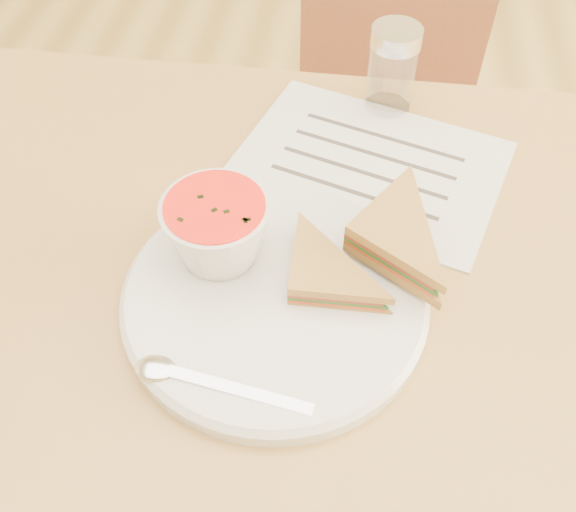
% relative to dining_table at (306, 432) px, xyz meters
% --- Properties ---
extents(dining_table, '(1.00, 0.70, 0.75)m').
position_rel_dining_table_xyz_m(dining_table, '(0.00, 0.00, 0.00)').
color(dining_table, olive).
rests_on(dining_table, floor).
extents(chair_far, '(0.38, 0.38, 0.81)m').
position_rel_dining_table_xyz_m(chair_far, '(0.07, 0.58, 0.03)').
color(chair_far, brown).
rests_on(chair_far, floor).
extents(plate, '(0.36, 0.36, 0.02)m').
position_rel_dining_table_xyz_m(plate, '(-0.03, -0.04, 0.38)').
color(plate, silver).
rests_on(plate, dining_table).
extents(soup_bowl, '(0.13, 0.13, 0.07)m').
position_rel_dining_table_xyz_m(soup_bowl, '(-0.09, 0.00, 0.43)').
color(soup_bowl, silver).
rests_on(soup_bowl, plate).
extents(sandwich_half_a, '(0.10, 0.10, 0.03)m').
position_rel_dining_table_xyz_m(sandwich_half_a, '(-0.02, -0.05, 0.41)').
color(sandwich_half_a, '#B78640').
rests_on(sandwich_half_a, plate).
extents(sandwich_half_b, '(0.16, 0.16, 0.04)m').
position_rel_dining_table_xyz_m(sandwich_half_b, '(0.03, 0.01, 0.42)').
color(sandwich_half_b, '#B78640').
rests_on(sandwich_half_b, plate).
extents(spoon, '(0.19, 0.06, 0.01)m').
position_rel_dining_table_xyz_m(spoon, '(-0.07, -0.15, 0.40)').
color(spoon, silver).
rests_on(spoon, plate).
extents(paper_menu, '(0.36, 0.30, 0.00)m').
position_rel_dining_table_xyz_m(paper_menu, '(0.05, 0.17, 0.38)').
color(paper_menu, silver).
rests_on(paper_menu, dining_table).
extents(condiment_shaker, '(0.07, 0.07, 0.11)m').
position_rel_dining_table_xyz_m(condiment_shaker, '(0.06, 0.29, 0.43)').
color(condiment_shaker, silver).
rests_on(condiment_shaker, dining_table).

